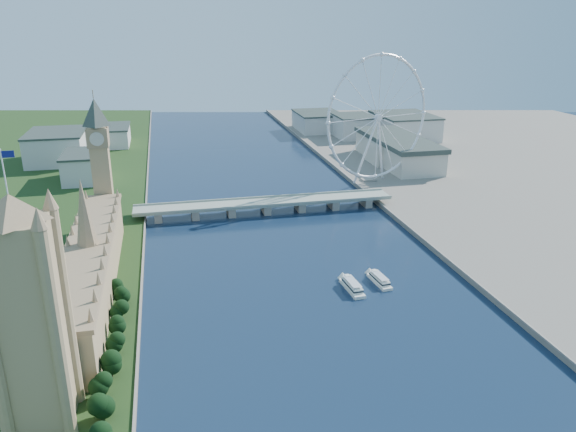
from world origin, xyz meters
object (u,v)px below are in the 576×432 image
object	(u,v)px
victoria_tower	(27,307)
london_eye	(378,118)
tour_boat_near	(352,290)
tour_boat_far	(379,283)

from	to	relation	value
victoria_tower	london_eye	world-z (taller)	london_eye
tour_boat_near	tour_boat_far	size ratio (longest dim) A/B	1.09
victoria_tower	london_eye	xyz separation A→B (m)	(254.98, 300.08, 13.03)
victoria_tower	london_eye	bearing A→B (deg)	49.65
victoria_tower	tour_boat_near	bearing A→B (deg)	29.13
victoria_tower	tour_boat_far	bearing A→B (deg)	27.71
tour_boat_near	tour_boat_far	world-z (taller)	tour_boat_near
victoria_tower	tour_boat_far	xyz separation A→B (m)	(179.86, 94.48, -54.49)
tour_boat_far	tour_boat_near	bearing A→B (deg)	-170.51
london_eye	tour_boat_far	bearing A→B (deg)	-110.07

